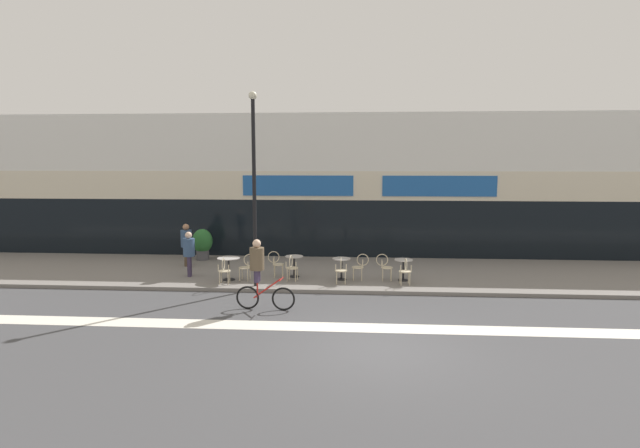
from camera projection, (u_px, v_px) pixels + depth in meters
The scene contains 21 objects.
ground_plane at pixel (377, 348), 11.06m from camera, with size 120.00×120.00×0.00m, color #424244.
sidewalk_slab at pixel (369, 273), 18.23m from camera, with size 40.00×5.50×0.12m, color slate.
storefront_facade at pixel (367, 186), 22.53m from camera, with size 40.00×4.06×6.11m.
bike_lane_stripe at pixel (375, 328), 12.40m from camera, with size 36.00×0.70×0.01m, color silver.
bistro_table_0 at pixel (229, 264), 16.87m from camera, with size 0.76×0.76×0.76m.
bistro_table_1 at pixel (294, 262), 17.32m from camera, with size 0.63×0.63×0.74m.
bistro_table_2 at pixel (341, 265), 16.93m from camera, with size 0.63×0.63×0.74m.
bistro_table_3 at pixel (403, 266), 16.80m from camera, with size 0.62×0.62×0.72m.
cafe_chair_0_near at pixel (224, 269), 16.26m from camera, with size 0.43×0.59×0.90m.
cafe_chair_0_side at pixel (247, 265), 16.83m from camera, with size 0.59×0.43×0.90m.
cafe_chair_1_near at pixel (292, 266), 16.70m from camera, with size 0.45×0.60×0.90m.
cafe_chair_1_side at pixel (276, 262), 17.36m from camera, with size 0.59×0.43×0.90m.
cafe_chair_2_near at pixel (341, 269), 16.31m from camera, with size 0.41×0.58×0.90m.
cafe_chair_2_side at pixel (360, 265), 16.88m from camera, with size 0.58×0.41×0.90m.
cafe_chair_3_near at pixel (405, 269), 16.18m from camera, with size 0.42×0.59×0.90m.
cafe_chair_3_side at pixel (385, 265), 16.84m from camera, with size 0.58×0.41×0.90m.
planter_pot at pixel (202, 243), 20.33m from camera, with size 0.82×0.82×1.27m.
lamp_post at pixel (254, 178), 15.73m from camera, with size 0.26×0.26×6.16m.
cyclist_0 at pixel (259, 270), 13.82m from camera, with size 1.68×0.50×1.99m.
pedestrian_near_end at pixel (186, 241), 19.09m from camera, with size 0.44×0.44×1.63m.
pedestrian_far_end at pixel (189, 250), 17.37m from camera, with size 0.48×0.48×1.57m.
Camera 1 is at (-0.51, -10.70, 4.12)m, focal length 28.00 mm.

